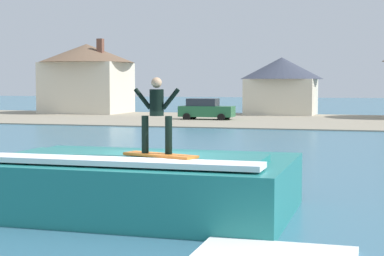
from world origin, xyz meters
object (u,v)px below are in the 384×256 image
Objects in this scene: wave_crest at (143,184)px; car_near_shore at (206,109)px; surfer at (157,111)px; house_small_cottage at (282,83)px; surfboard at (160,155)px; house_with_chimney at (87,74)px.

car_near_shore is at bearing 102.69° from wave_crest.
surfer is 0.21× the size of house_small_cottage.
house_small_cottage is at bearing 95.07° from surfboard.
surfboard is 1.00m from surfer.
surfer is at bearing -76.66° from car_near_shore.
house_with_chimney reaches higher than surfboard.
house_with_chimney is at bearing 117.25° from surfer.
wave_crest is 51.93m from house_with_chimney.
surfer is 39.60m from car_near_shore.
house_with_chimney reaches higher than car_near_shore.
house_small_cottage is (19.85, 2.77, -0.89)m from house_with_chimney.
house_small_cottage is (-4.32, 49.68, 0.71)m from surfer.
surfer is (-0.09, 0.03, 0.99)m from surfboard.
house_small_cottage is (-3.68, 48.93, 2.51)m from wave_crest.
car_near_shore is (-9.22, 38.54, -0.55)m from surfboard.
house_with_chimney is 1.22× the size of house_small_cottage.
house_small_cottage is at bearing 94.31° from wave_crest.
surfer is at bearing -85.03° from house_small_cottage.
surfer is at bearing -49.83° from wave_crest.
house_small_cottage is at bearing 94.97° from surfer.
car_near_shore reaches higher than wave_crest.
house_with_chimney is at bearing 150.77° from car_near_shore.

